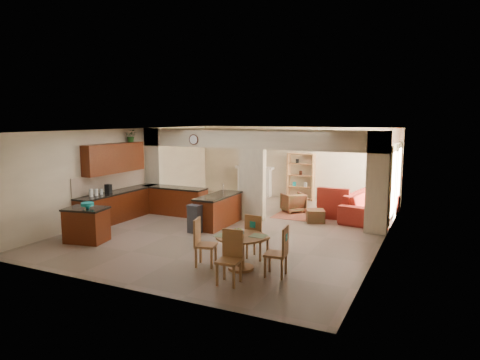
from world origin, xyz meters
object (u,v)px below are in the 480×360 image
at_px(kitchen_island, 86,225).
at_px(dining_table, 241,247).
at_px(sofa, 371,205).
at_px(armchair, 293,203).

relative_size(kitchen_island, dining_table, 1.08).
xyz_separation_m(sofa, armchair, (-2.49, -0.18, -0.09)).
xyz_separation_m(kitchen_island, dining_table, (4.41, -0.12, 0.04)).
height_order(dining_table, armchair, dining_table).
distance_m(dining_table, armchair, 5.80).
height_order(kitchen_island, sofa, kitchen_island).
bearing_deg(kitchen_island, dining_table, -12.79).
bearing_deg(armchair, kitchen_island, 13.11).
height_order(kitchen_island, dining_table, kitchen_island).
height_order(sofa, armchair, sofa).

